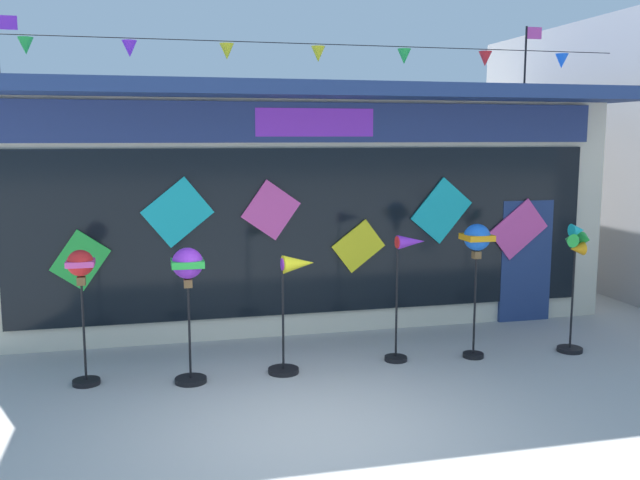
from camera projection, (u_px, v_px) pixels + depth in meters
The scene contains 8 objects.
ground_plane at pixel (313, 430), 7.33m from camera, with size 80.00×80.00×0.00m, color #ADAAA5.
kite_shop_building at pixel (287, 198), 12.71m from camera, with size 10.30×5.53×5.11m.
wind_spinner_far_left at pixel (81, 282), 8.50m from camera, with size 0.34×0.34×1.68m.
wind_spinner_left at pixel (188, 279), 8.56m from camera, with size 0.39×0.39×1.70m.
wind_spinner_center_left at pixel (293, 296), 8.99m from camera, with size 0.62×0.40×1.55m.
wind_spinner_center_right at pixel (406, 277), 9.46m from camera, with size 0.54×0.31×1.73m.
wind_spinner_right at pixel (477, 248), 9.52m from camera, with size 0.37×0.37×1.86m.
wind_spinner_far_right at pixel (576, 265), 9.79m from camera, with size 0.45×0.35×1.84m.
Camera 1 is at (-1.59, -6.78, 3.04)m, focal length 39.52 mm.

